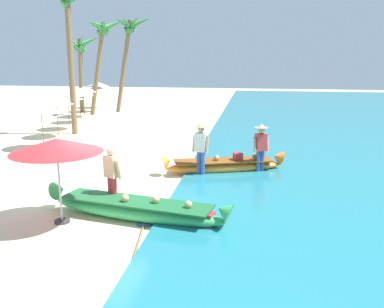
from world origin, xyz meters
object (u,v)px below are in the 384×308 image
(person_vendor_hatted, at_px, (201,146))
(palm_tree_far_behind, at_px, (102,38))
(paddle, at_px, (141,235))
(boat_orange_midground, at_px, (224,165))
(cooler_box, at_px, (204,220))
(palm_tree_mid_cluster, at_px, (129,35))
(boat_green_foreground, at_px, (136,209))
(patio_umbrella_large, at_px, (57,146))
(palm_tree_tall_inland, at_px, (68,15))
(person_tourist_customer, at_px, (112,175))
(palm_tree_leaning_seaward, at_px, (81,50))
(person_vendor_assistant, at_px, (261,145))

(person_vendor_hatted, height_order, palm_tree_far_behind, palm_tree_far_behind)
(person_vendor_hatted, relative_size, palm_tree_far_behind, 0.29)
(paddle, bearing_deg, boat_orange_midground, 75.44)
(person_vendor_hatted, height_order, cooler_box, person_vendor_hatted)
(palm_tree_mid_cluster, height_order, palm_tree_far_behind, palm_tree_mid_cluster)
(boat_green_foreground, bearing_deg, boat_orange_midground, 68.30)
(patio_umbrella_large, relative_size, cooler_box, 4.72)
(palm_tree_mid_cluster, bearing_deg, patio_umbrella_large, -78.14)
(palm_tree_tall_inland, bearing_deg, patio_umbrella_large, -67.65)
(boat_orange_midground, xyz_separation_m, person_vendor_hatted, (-0.70, -0.60, 0.78))
(patio_umbrella_large, height_order, palm_tree_far_behind, palm_tree_far_behind)
(palm_tree_mid_cluster, xyz_separation_m, paddle, (6.09, -19.71, -5.14))
(cooler_box, relative_size, paddle, 0.24)
(palm_tree_far_behind, bearing_deg, patio_umbrella_large, -73.10)
(person_vendor_hatted, height_order, patio_umbrella_large, patio_umbrella_large)
(boat_orange_midground, relative_size, palm_tree_mid_cluster, 0.65)
(person_vendor_hatted, bearing_deg, palm_tree_mid_cluster, 114.42)
(person_tourist_customer, xyz_separation_m, palm_tree_mid_cluster, (-4.97, 18.29, 4.22))
(palm_tree_mid_cluster, bearing_deg, palm_tree_tall_inland, -93.01)
(person_vendor_hatted, relative_size, patio_umbrella_large, 0.85)
(palm_tree_leaning_seaward, relative_size, paddle, 2.82)
(palm_tree_tall_inland, relative_size, palm_tree_mid_cluster, 1.11)
(person_tourist_customer, bearing_deg, boat_green_foreground, -32.79)
(palm_tree_leaning_seaward, height_order, paddle, palm_tree_leaning_seaward)
(person_tourist_customer, xyz_separation_m, cooler_box, (2.43, -0.78, -0.75))
(boat_green_foreground, xyz_separation_m, palm_tree_far_behind, (-7.01, 17.09, 4.65))
(palm_tree_far_behind, bearing_deg, person_vendor_hatted, -58.64)
(palm_tree_leaning_seaward, bearing_deg, cooler_box, -60.19)
(palm_tree_leaning_seaward, distance_m, palm_tree_mid_cluster, 3.48)
(palm_tree_mid_cluster, bearing_deg, person_vendor_hatted, -65.58)
(boat_orange_midground, height_order, patio_umbrella_large, patio_umbrella_large)
(person_vendor_assistant, height_order, palm_tree_mid_cluster, palm_tree_mid_cluster)
(patio_umbrella_large, bearing_deg, palm_tree_tall_inland, 112.35)
(boat_orange_midground, height_order, person_vendor_assistant, person_vendor_assistant)
(palm_tree_mid_cluster, relative_size, paddle, 3.46)
(paddle, bearing_deg, person_vendor_assistant, 64.38)
(boat_green_foreground, height_order, patio_umbrella_large, patio_umbrella_large)
(patio_umbrella_large, height_order, palm_tree_mid_cluster, palm_tree_mid_cluster)
(palm_tree_far_behind, bearing_deg, cooler_box, -63.42)
(boat_green_foreground, height_order, palm_tree_mid_cluster, palm_tree_mid_cluster)
(boat_orange_midground, relative_size, person_vendor_hatted, 2.34)
(palm_tree_leaning_seaward, bearing_deg, patio_umbrella_large, -68.71)
(person_tourist_customer, xyz_separation_m, palm_tree_far_behind, (-6.27, 16.61, 3.96))
(person_vendor_hatted, bearing_deg, boat_green_foreground, -105.51)
(patio_umbrella_large, xyz_separation_m, palm_tree_tall_inland, (-4.48, 10.89, 3.83))
(boat_orange_midground, bearing_deg, person_vendor_assistant, 2.37)
(person_vendor_hatted, distance_m, person_vendor_assistant, 2.02)
(boat_green_foreground, bearing_deg, cooler_box, -10.05)
(person_vendor_hatted, relative_size, palm_tree_leaning_seaward, 0.34)
(person_vendor_assistant, bearing_deg, cooler_box, -105.05)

